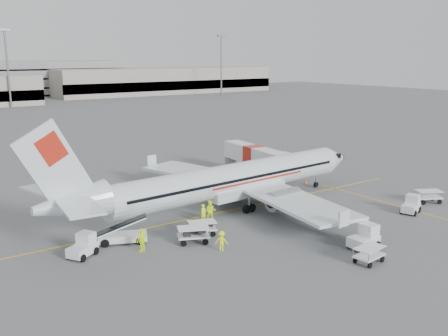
{
  "coord_description": "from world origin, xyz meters",
  "views": [
    {
      "loc": [
        -27.9,
        -37.83,
        14.76
      ],
      "look_at": [
        0.0,
        2.0,
        3.8
      ],
      "focal_mm": 40.0,
      "sensor_mm": 36.0,
      "label": 1
    }
  ],
  "objects_px": {
    "belt_loader": "(122,226)",
    "tug_mid": "(364,237)",
    "jet_bridge": "(254,161)",
    "tug_aft": "(82,246)",
    "tug_fore": "(411,204)",
    "aircraft": "(235,158)"
  },
  "relations": [
    {
      "from": "jet_bridge",
      "to": "aircraft",
      "type": "bearing_deg",
      "value": -132.09
    },
    {
      "from": "jet_bridge",
      "to": "tug_fore",
      "type": "height_order",
      "value": "jet_bridge"
    },
    {
      "from": "belt_loader",
      "to": "tug_aft",
      "type": "bearing_deg",
      "value": -141.55
    },
    {
      "from": "belt_loader",
      "to": "tug_mid",
      "type": "height_order",
      "value": "belt_loader"
    },
    {
      "from": "aircraft",
      "to": "belt_loader",
      "type": "height_order",
      "value": "aircraft"
    },
    {
      "from": "aircraft",
      "to": "tug_aft",
      "type": "relative_size",
      "value": 16.06
    },
    {
      "from": "jet_bridge",
      "to": "tug_fore",
      "type": "bearing_deg",
      "value": -77.42
    },
    {
      "from": "jet_bridge",
      "to": "belt_loader",
      "type": "bearing_deg",
      "value": -148.21
    },
    {
      "from": "jet_bridge",
      "to": "tug_aft",
      "type": "height_order",
      "value": "jet_bridge"
    },
    {
      "from": "tug_mid",
      "to": "jet_bridge",
      "type": "bearing_deg",
      "value": 71.47
    },
    {
      "from": "aircraft",
      "to": "tug_mid",
      "type": "xyz_separation_m",
      "value": [
        1.91,
        -14.51,
        -4.07
      ]
    },
    {
      "from": "tug_mid",
      "to": "tug_aft",
      "type": "relative_size",
      "value": 1.08
    },
    {
      "from": "tug_fore",
      "to": "tug_aft",
      "type": "bearing_deg",
      "value": 146.68
    },
    {
      "from": "tug_fore",
      "to": "aircraft",
      "type": "bearing_deg",
      "value": 120.04
    },
    {
      "from": "tug_aft",
      "to": "tug_mid",
      "type": "bearing_deg",
      "value": -62.62
    },
    {
      "from": "aircraft",
      "to": "tug_mid",
      "type": "bearing_deg",
      "value": -86.82
    },
    {
      "from": "jet_bridge",
      "to": "tug_mid",
      "type": "bearing_deg",
      "value": -104.02
    },
    {
      "from": "belt_loader",
      "to": "tug_mid",
      "type": "relative_size",
      "value": 2.08
    },
    {
      "from": "tug_fore",
      "to": "tug_aft",
      "type": "xyz_separation_m",
      "value": [
        -29.53,
        7.63,
        0.02
      ]
    },
    {
      "from": "belt_loader",
      "to": "jet_bridge",
      "type": "bearing_deg",
      "value": 51.02
    },
    {
      "from": "aircraft",
      "to": "tug_aft",
      "type": "xyz_separation_m",
      "value": [
        -16.74,
        -3.54,
        -4.14
      ]
    },
    {
      "from": "aircraft",
      "to": "belt_loader",
      "type": "xyz_separation_m",
      "value": [
        -13.05,
        -2.55,
        -3.63
      ]
    }
  ]
}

